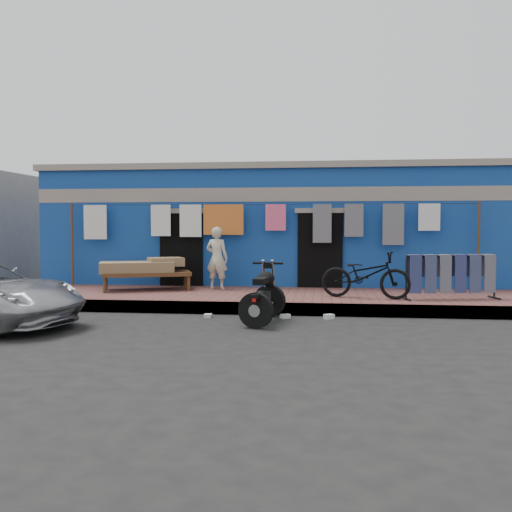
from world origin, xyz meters
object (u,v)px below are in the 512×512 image
Objects in this scene: seated_person at (217,258)px; charpoy at (147,275)px; bicycle at (366,270)px; motorcycle at (263,293)px; jeans_rack at (451,276)px.

charpoy is (-1.64, -0.34, -0.39)m from seated_person.
bicycle is 1.09× the size of motorcycle.
seated_person is at bearing 83.56° from bicycle.
motorcycle is 0.84× the size of jeans_rack.
seated_person is 0.88× the size of motorcycle.
jeans_rack reaches higher than charpoy.
bicycle is at bearing -178.56° from jeans_rack.
jeans_rack is at bearing 179.17° from seated_person.
bicycle is at bearing 47.14° from motorcycle.
motorcycle is at bearing -153.81° from jeans_rack.
seated_person is 0.63× the size of charpoy.
charpoy is (-5.06, 0.98, -0.24)m from bicycle.
bicycle is at bearing -10.94° from charpoy.
jeans_rack is at bearing 31.20° from motorcycle.
seated_person is 1.72m from charpoy.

